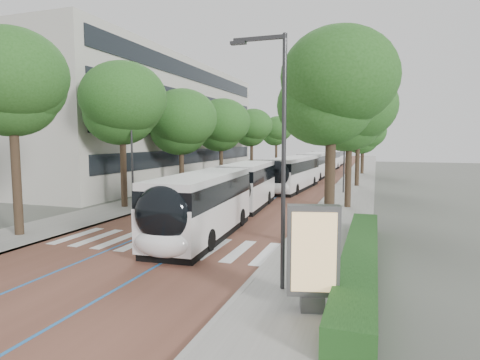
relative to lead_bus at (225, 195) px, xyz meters
The scene contains 22 objects.
ground 6.93m from the lead_bus, 99.98° to the right, with size 160.00×160.00×0.00m, color #51544C.
road 33.43m from the lead_bus, 92.00° to the left, with size 11.00×140.00×0.02m, color brown.
sidewalk_left 34.51m from the lead_bus, 104.56° to the left, with size 4.00×140.00×0.12m, color gray.
sidewalk_right 34.00m from the lead_bus, 79.25° to the left, with size 4.00×140.00×0.12m, color gray.
kerb_left 34.08m from the lead_bus, 101.46° to the left, with size 0.20×140.00×0.14m, color gray.
kerb_right 33.70m from the lead_bus, 82.43° to the left, with size 0.20×140.00×0.14m, color gray.
zebra_crossing 5.93m from the lead_bus, 99.74° to the right, with size 10.55×3.60×0.01m.
lane_line_left 33.52m from the lead_bus, 94.74° to the left, with size 0.12×126.00×0.01m, color #2163A9.
lane_line_right 33.41m from the lead_bus, 89.26° to the left, with size 0.12×126.00×0.01m, color #2163A9.
office_building 30.19m from the lead_bus, 134.01° to the left, with size 18.11×40.00×14.00m.
hedge 10.40m from the lead_bus, 39.89° to the right, with size 1.20×14.00×0.80m, color #173D15.
streetlight_near 11.52m from the lead_bus, 60.49° to the right, with size 1.82×0.20×8.00m.
streetlight_far 16.62m from the lead_bus, 70.47° to the left, with size 1.82×0.20×8.00m.
lamp_post_left 7.80m from the lead_bus, 169.34° to the left, with size 0.14×0.14×8.00m, color #2E2E30.
trees_left 20.02m from the lead_bus, 116.53° to the left, with size 6.29×60.27×9.71m.
trees_right 19.01m from the lead_bus, 69.26° to the left, with size 5.82×47.25×9.14m.
lead_bus is the anchor object (origin of this frame).
bus_queued_0 16.48m from the lead_bus, 87.38° to the left, with size 3.22×12.52×3.20m.
bus_queued_1 29.51m from the lead_bus, 88.02° to the left, with size 3.02×12.49×3.20m.
bus_queued_2 42.56m from the lead_bus, 88.84° to the left, with size 3.22×12.52×3.20m.
bus_queued_3 54.73m from the lead_bus, 88.96° to the left, with size 2.98×12.48×3.20m.
ad_panel 12.92m from the lead_bus, 58.25° to the right, with size 1.49×0.73×2.99m.
Camera 1 is at (9.54, -15.29, 4.90)m, focal length 30.00 mm.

